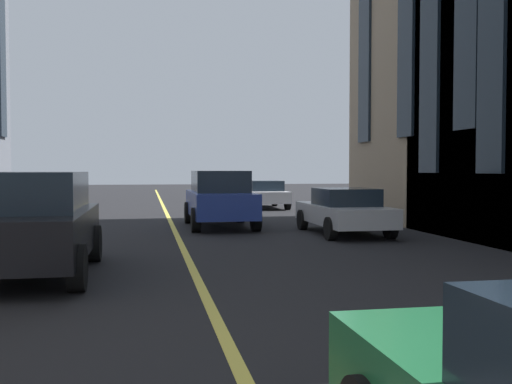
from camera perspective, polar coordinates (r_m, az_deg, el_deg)
lane_centre_line at (r=16.31m, az=-7.49°, el=-4.58°), size 80.00×0.16×0.01m
car_silver_mid at (r=17.65m, az=8.51°, el=-1.79°), size 4.40×1.95×1.37m
car_black_parked_a at (r=11.30m, az=-20.84°, el=-2.80°), size 4.70×2.14×1.88m
car_white_trailing at (r=29.24m, az=0.79°, el=-0.19°), size 4.40×1.95×1.37m
car_blue_far at (r=19.66m, az=-3.53°, el=-0.59°), size 4.70×2.14×1.88m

